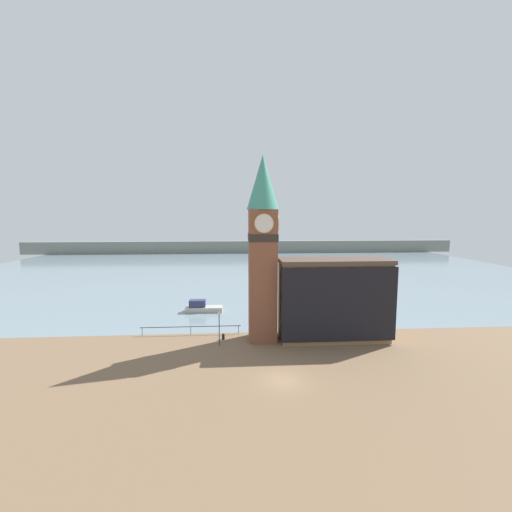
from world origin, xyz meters
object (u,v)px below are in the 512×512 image
lamp_post (219,322)px  pier_building (333,299)px  mooring_bollard_near (223,336)px  clock_tower (263,244)px  boat_near (202,307)px

lamp_post → pier_building: bearing=6.0°
pier_building → mooring_bollard_near: bearing=177.6°
clock_tower → lamp_post: (-5.34, -1.85, -9.19)m
boat_near → mooring_bollard_near: 13.50m
mooring_bollard_near → clock_tower: bearing=-2.6°
clock_tower → pier_building: (8.89, -0.35, -6.97)m
boat_near → lamp_post: 15.56m
clock_tower → pier_building: clock_tower is taller
clock_tower → lamp_post: size_ratio=5.45×
pier_building → lamp_post: size_ratio=3.31×
mooring_bollard_near → lamp_post: size_ratio=0.19×
mooring_bollard_near → lamp_post: lamp_post is taller
pier_building → mooring_bollard_near: size_ratio=17.52×
pier_building → lamp_post: pier_building is taller
clock_tower → boat_near: (-8.69, 13.18, -11.39)m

